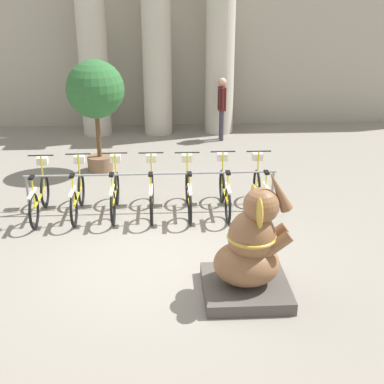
# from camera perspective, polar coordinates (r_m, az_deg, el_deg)

# --- Properties ---
(ground_plane) EXTENTS (60.00, 60.00, 0.00)m
(ground_plane) POSITION_cam_1_polar(r_m,az_deg,el_deg) (8.65, -3.57, -7.14)
(ground_plane) COLOR gray
(building_facade) EXTENTS (20.00, 0.20, 6.00)m
(building_facade) POSITION_cam_1_polar(r_m,az_deg,el_deg) (16.22, -3.82, 17.59)
(building_facade) COLOR #A39E8E
(building_facade) RESTS_ON ground_plane
(column_left) EXTENTS (1.01, 1.01, 5.16)m
(column_left) POSITION_cam_1_polar(r_m,az_deg,el_deg) (15.37, -10.62, 15.63)
(column_left) COLOR #BCB7A8
(column_left) RESTS_ON ground_plane
(column_middle) EXTENTS (1.01, 1.01, 5.16)m
(column_middle) POSITION_cam_1_polar(r_m,az_deg,el_deg) (15.25, -3.80, 15.90)
(column_middle) COLOR #BCB7A8
(column_middle) RESTS_ON ground_plane
(column_right) EXTENTS (1.01, 1.01, 5.16)m
(column_right) POSITION_cam_1_polar(r_m,az_deg,el_deg) (15.34, 3.04, 15.95)
(column_right) COLOR #BCB7A8
(column_right) RESTS_ON ground_plane
(bike_rack) EXTENTS (4.78, 0.05, 0.77)m
(bike_rack) POSITION_cam_1_polar(r_m,az_deg,el_deg) (10.17, -4.35, 1.28)
(bike_rack) COLOR gray
(bike_rack) RESTS_ON ground_plane
(bicycle_0) EXTENTS (0.48, 1.64, 1.08)m
(bicycle_0) POSITION_cam_1_polar(r_m,az_deg,el_deg) (10.37, -15.94, -0.41)
(bicycle_0) COLOR black
(bicycle_0) RESTS_ON ground_plane
(bicycle_1) EXTENTS (0.48, 1.64, 1.08)m
(bicycle_1) POSITION_cam_1_polar(r_m,az_deg,el_deg) (10.29, -12.10, -0.23)
(bicycle_1) COLOR black
(bicycle_1) RESTS_ON ground_plane
(bicycle_2) EXTENTS (0.48, 1.64, 1.08)m
(bicycle_2) POSITION_cam_1_polar(r_m,az_deg,el_deg) (10.22, -8.23, -0.10)
(bicycle_2) COLOR black
(bicycle_2) RESTS_ON ground_plane
(bicycle_3) EXTENTS (0.48, 1.64, 1.08)m
(bicycle_3) POSITION_cam_1_polar(r_m,az_deg,el_deg) (10.16, -4.32, -0.07)
(bicycle_3) COLOR black
(bicycle_3) RESTS_ON ground_plane
(bicycle_4) EXTENTS (0.48, 1.64, 1.08)m
(bicycle_4) POSITION_cam_1_polar(r_m,az_deg,el_deg) (10.14, -0.39, -0.04)
(bicycle_4) COLOR black
(bicycle_4) RESTS_ON ground_plane
(bicycle_5) EXTENTS (0.48, 1.64, 1.08)m
(bicycle_5) POSITION_cam_1_polar(r_m,az_deg,el_deg) (10.22, 3.50, 0.10)
(bicycle_5) COLOR black
(bicycle_5) RESTS_ON ground_plane
(bicycle_6) EXTENTS (0.48, 1.64, 1.08)m
(bicycle_6) POSITION_cam_1_polar(r_m,az_deg,el_deg) (10.30, 7.36, 0.13)
(bicycle_6) COLOR black
(bicycle_6) RESTS_ON ground_plane
(elephant_statue) EXTENTS (1.21, 1.21, 1.88)m
(elephant_statue) POSITION_cam_1_polar(r_m,az_deg,el_deg) (7.50, 6.23, -6.57)
(elephant_statue) COLOR #4C4742
(elephant_statue) RESTS_ON ground_plane
(person_pedestrian) EXTENTS (0.23, 0.47, 1.72)m
(person_pedestrian) POSITION_cam_1_polar(r_m,az_deg,el_deg) (14.76, 3.20, 9.46)
(person_pedestrian) COLOR #383342
(person_pedestrian) RESTS_ON ground_plane
(potted_tree) EXTENTS (1.29, 1.29, 2.55)m
(potted_tree) POSITION_cam_1_polar(r_m,az_deg,el_deg) (12.24, -10.26, 10.31)
(potted_tree) COLOR brown
(potted_tree) RESTS_ON ground_plane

